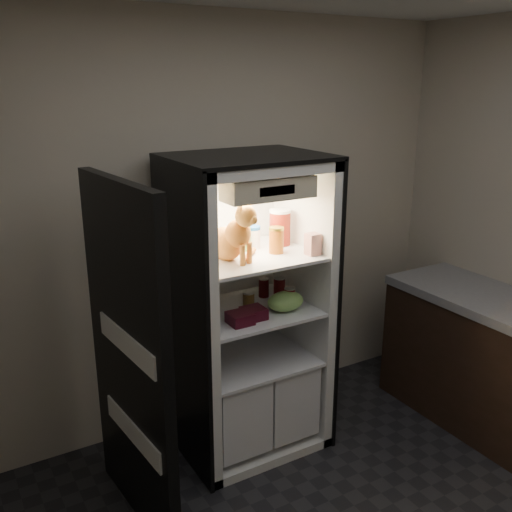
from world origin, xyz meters
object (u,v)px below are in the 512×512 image
Objects in this scene: pepper_jar at (280,227)px; cream_carton at (313,244)px; tabby_cat at (233,237)px; berry_box_right at (254,313)px; berry_box_left at (240,318)px; mayo_tub at (252,237)px; soda_can_c at (290,298)px; parmesan_shaker at (245,237)px; soda_can_a at (264,288)px; grape_bag at (286,301)px; salsa_jar at (276,240)px; soda_can_b at (279,288)px; condiment_jar at (249,299)px; refrigerator at (245,327)px.

pepper_jar is 0.29m from cream_carton.
tabby_cat reaches higher than pepper_jar.
pepper_jar is at bearing 34.75° from berry_box_right.
cream_carton is 0.61m from berry_box_left.
cream_carton is (0.05, -0.28, -0.05)m from pepper_jar.
mayo_tub is 1.08× the size of soda_can_c.
berry_box_right is (-0.07, -0.22, -0.40)m from parmesan_shaker.
cream_carton is 0.50m from soda_can_a.
grape_bag is at bearing -52.17° from parmesan_shaker.
salsa_jar is 1.29× the size of soda_can_a.
soda_can_b reaches higher than soda_can_a.
cream_carton is 0.99× the size of berry_box_right.
mayo_tub reaches higher than berry_box_right.
soda_can_a is at bearing 149.35° from pepper_jar.
pepper_jar reaches higher than berry_box_right.
soda_can_c is 0.25m from condiment_jar.
condiment_jar reaches higher than berry_box_left.
berry_box_right is (-0.31, -0.20, -0.04)m from soda_can_b.
cream_carton is (0.32, -0.26, 0.56)m from refrigerator.
tabby_cat is 2.77× the size of berry_box_left.
soda_can_a is 0.25m from soda_can_c.
berry_box_right is at bearing -110.36° from condiment_jar.
parmesan_shaker is 0.08m from mayo_tub.
tabby_cat is at bearing -139.58° from refrigerator.
soda_can_a is 0.10m from soda_can_b.
refrigerator is at bearing 141.53° from soda_can_c.
condiment_jar is at bearing -168.63° from pepper_jar.
pepper_jar is at bearing 11.37° from condiment_jar.
parmesan_shaker is 0.39m from condiment_jar.
soda_can_b is at bearing -120.58° from pepper_jar.
berry_box_left is at bearing -138.64° from soda_can_a.
mayo_tub is 1.00× the size of soda_can_b.
mayo_tub is (0.23, 0.17, -0.07)m from tabby_cat.
tabby_cat is 2.91× the size of soda_can_c.
grape_bag is at bearing -153.51° from soda_can_c.
cream_carton is 0.94× the size of soda_can_b.
refrigerator is 14.41× the size of berry_box_right.
condiment_jar is (-0.24, -0.03, -0.02)m from soda_can_b.
condiment_jar is (-0.31, 0.23, -0.36)m from cream_carton.
tabby_cat reaches higher than cream_carton.
mayo_tub is 1.12× the size of soda_can_a.
salsa_jar reaches higher than soda_can_c.
mayo_tub is (0.08, 0.04, 0.57)m from refrigerator.
mayo_tub is at bearing 46.73° from condiment_jar.
cream_carton is at bearing -79.53° from pepper_jar.
mayo_tub is at bearing 24.63° from parmesan_shaker.
soda_can_c is at bearing -101.01° from soda_can_b.
soda_can_c is (-0.05, -0.19, -0.40)m from pepper_jar.
condiment_jar is 0.43× the size of grape_bag.
pepper_jar is at bearing 30.24° from berry_box_left.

